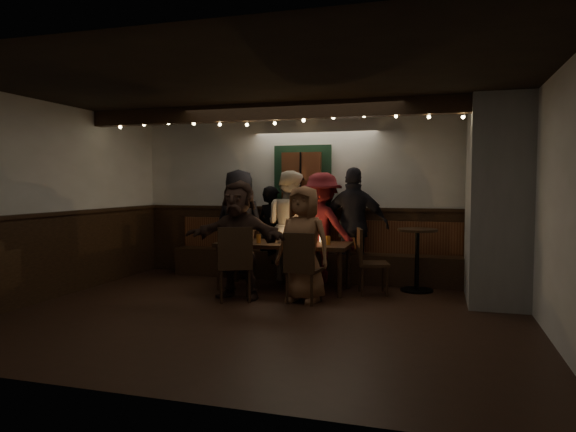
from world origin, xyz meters
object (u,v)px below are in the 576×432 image
(high_top, at_px, (417,252))
(person_d, at_px, (322,228))
(person_f, at_px, (238,239))
(person_c, at_px, (290,226))
(person_g, at_px, (304,244))
(dining_table, at_px, (284,247))
(chair_end, at_px, (367,257))
(chair_near_right, at_px, (302,264))
(person_a, at_px, (239,224))
(person_e, at_px, (354,226))
(person_b, at_px, (272,232))
(chair_near_left, at_px, (235,260))

(high_top, distance_m, person_d, 1.50)
(person_d, bearing_deg, person_f, 79.87)
(person_c, distance_m, person_g, 1.49)
(dining_table, height_order, person_f, person_f)
(dining_table, height_order, chair_end, chair_end)
(dining_table, bearing_deg, person_d, 59.78)
(person_c, height_order, person_g, person_c)
(chair_near_right, bearing_deg, person_a, 133.47)
(person_e, height_order, person_f, person_e)
(high_top, xyz_separation_m, person_e, (-0.95, 0.31, 0.33))
(person_b, distance_m, person_c, 0.35)
(chair_near_left, distance_m, person_e, 2.13)
(person_c, bearing_deg, dining_table, 122.04)
(chair_near_left, distance_m, high_top, 2.60)
(chair_near_left, xyz_separation_m, person_d, (0.77, 1.64, 0.30))
(person_e, xyz_separation_m, person_g, (-0.43, -1.39, -0.14))
(chair_near_right, relative_size, person_a, 0.52)
(chair_near_right, bearing_deg, chair_end, 49.23)
(chair_near_right, bearing_deg, person_e, 74.81)
(person_c, height_order, person_d, person_c)
(chair_near_right, xyz_separation_m, person_a, (-1.47, 1.55, 0.36))
(chair_near_left, xyz_separation_m, person_e, (1.27, 1.67, 0.34))
(person_b, relative_size, person_e, 0.84)
(dining_table, height_order, chair_near_right, chair_near_right)
(person_a, height_order, person_d, person_a)
(person_c, relative_size, person_f, 1.10)
(high_top, height_order, person_b, person_b)
(person_a, bearing_deg, person_b, -170.09)
(chair_near_left, bearing_deg, person_b, 92.37)
(chair_end, distance_m, person_b, 1.82)
(chair_near_left, relative_size, chair_end, 1.07)
(chair_near_left, distance_m, person_g, 0.91)
(person_b, xyz_separation_m, person_g, (0.91, -1.43, 0.00))
(person_g, bearing_deg, person_f, -166.66)
(person_a, bearing_deg, dining_table, 149.03)
(chair_near_left, distance_m, chair_near_right, 0.86)
(high_top, bearing_deg, person_a, 173.59)
(person_c, bearing_deg, person_e, -156.54)
(chair_near_left, bearing_deg, person_f, 100.89)
(chair_end, xyz_separation_m, high_top, (0.66, 0.40, 0.05))
(person_d, bearing_deg, person_a, 18.54)
(chair_end, relative_size, person_e, 0.51)
(person_b, xyz_separation_m, person_f, (0.03, -1.49, 0.04))
(person_g, bearing_deg, person_b, 132.39)
(person_f, bearing_deg, chair_near_right, -0.76)
(dining_table, xyz_separation_m, high_top, (1.85, 0.41, -0.06))
(chair_end, bearing_deg, person_d, 139.05)
(dining_table, xyz_separation_m, person_g, (0.47, -0.67, 0.13))
(chair_near_left, xyz_separation_m, person_c, (0.25, 1.65, 0.32))
(chair_end, height_order, person_c, person_c)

